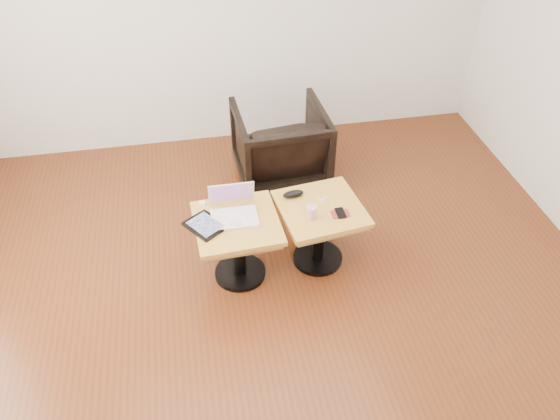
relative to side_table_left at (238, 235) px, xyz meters
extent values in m
cube|color=#4B2511|center=(0.19, -0.45, -0.37)|extent=(4.50, 4.50, 0.01)
cylinder|color=black|center=(0.00, 0.00, -0.35)|extent=(0.35, 0.35, 0.03)
cylinder|color=black|center=(0.00, 0.00, -0.12)|extent=(0.09, 0.09, 0.42)
cube|color=#A88446|center=(0.00, 0.00, 0.07)|extent=(0.52, 0.52, 0.04)
cube|color=#A97228|center=(0.00, 0.00, 0.10)|extent=(0.57, 0.57, 0.03)
cylinder|color=black|center=(0.56, 0.04, -0.35)|extent=(0.35, 0.35, 0.03)
cylinder|color=black|center=(0.56, 0.04, -0.12)|extent=(0.09, 0.09, 0.42)
cube|color=#A88446|center=(0.56, 0.04, 0.07)|extent=(0.55, 0.55, 0.04)
cube|color=#A97228|center=(0.56, 0.04, 0.10)|extent=(0.60, 0.60, 0.03)
cube|color=white|center=(-0.01, 0.02, 0.13)|extent=(0.30, 0.21, 0.02)
cube|color=silver|center=(-0.01, 0.06, 0.14)|extent=(0.24, 0.10, 0.00)
cube|color=silver|center=(-0.01, -0.03, 0.14)|extent=(0.08, 0.05, 0.00)
cube|color=white|center=(-0.01, 0.16, 0.23)|extent=(0.30, 0.07, 0.19)
cube|color=maroon|center=(-0.01, 0.16, 0.23)|extent=(0.26, 0.06, 0.16)
cube|color=black|center=(-0.20, -0.01, 0.13)|extent=(0.30, 0.31, 0.02)
cube|color=#191E38|center=(-0.20, -0.01, 0.14)|extent=(0.24, 0.25, 0.00)
cube|color=white|center=(-0.20, 0.20, 0.13)|extent=(0.05, 0.05, 0.02)
ellipsoid|color=black|center=(0.40, 0.18, 0.14)|extent=(0.15, 0.08, 0.05)
cylinder|color=#EC4D76|center=(0.48, -0.05, 0.17)|extent=(0.08, 0.08, 0.09)
sphere|color=white|center=(0.59, 0.10, 0.13)|extent=(0.02, 0.02, 0.02)
sphere|color=white|center=(0.61, 0.12, 0.13)|extent=(0.02, 0.02, 0.02)
sphere|color=white|center=(0.57, 0.12, 0.13)|extent=(0.02, 0.02, 0.02)
cylinder|color=white|center=(0.59, 0.10, 0.12)|extent=(0.08, 0.05, 0.00)
cube|color=maroon|center=(0.67, -0.05, 0.12)|extent=(0.12, 0.08, 0.01)
cube|color=black|center=(0.67, -0.05, 0.13)|extent=(0.06, 0.10, 0.01)
imported|color=black|center=(0.48, 1.04, -0.04)|extent=(0.74, 0.76, 0.66)
camera|label=1|loc=(-0.21, -2.62, 2.42)|focal=35.00mm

